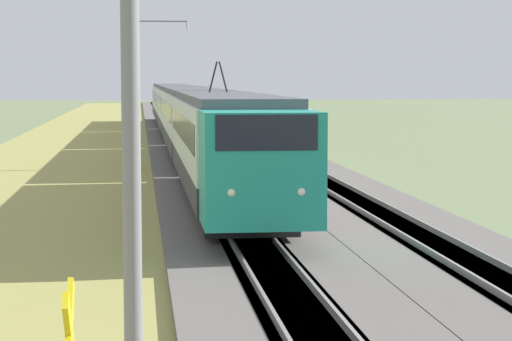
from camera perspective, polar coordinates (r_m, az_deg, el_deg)
name	(u,v)px	position (r m, az deg, el deg)	size (l,w,h in m)	color
ballast_main	(191,157)	(54.08, -3.75, 0.79)	(240.00, 4.40, 0.30)	#605B56
ballast_adjacent	(272,156)	(54.48, 0.91, 0.84)	(240.00, 4.40, 0.30)	#605B56
track_main	(191,157)	(54.08, -3.75, 0.80)	(240.00, 1.57, 0.45)	#4C4238
track_adjacent	(272,156)	(54.48, 0.91, 0.85)	(240.00, 1.57, 0.45)	#4C4238
grass_verge	(87,159)	(54.09, -9.64, 0.63)	(240.00, 12.21, 0.12)	#99934C
passenger_train	(184,112)	(61.47, -4.12, 3.35)	(79.20, 2.84, 4.97)	teal
catenary_mast_near	(136,91)	(11.67, -6.87, 4.54)	(0.22, 2.56, 8.18)	slate
catenary_mast_mid	(138,84)	(47.48, -6.76, 4.94)	(0.22, 2.56, 7.96)	slate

